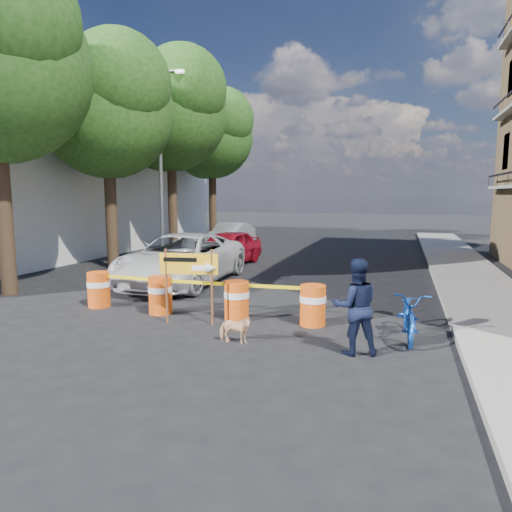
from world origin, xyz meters
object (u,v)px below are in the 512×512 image
Objects in this scene: bicycle at (410,291)px; sedan_red at (227,248)px; detour_sign at (196,270)px; pedestrian at (355,306)px; sedan_silver at (231,235)px; dog at (235,329)px; suv_white at (182,259)px; barrel_far_left at (99,289)px; barrel_far_right at (313,304)px; barrel_mid_right at (237,300)px; barrel_mid_left at (160,294)px.

sedan_red is at bearing 128.18° from bicycle.
bicycle is (4.48, 0.35, -0.26)m from detour_sign.
sedan_silver is at bearing -80.01° from pedestrian.
dog is 6.36m from suv_white.
barrel_far_left is 5.54m from barrel_far_right.
barrel_mid_right is 1.34× the size of dog.
barrel_mid_right is 1.75m from barrel_far_right.
detour_sign is at bearing -31.90° from pedestrian.
barrel_mid_left is at bearing -35.28° from pedestrian.
detour_sign is 8.50m from sedan_red.
barrel_mid_right is 8.16m from sedan_red.
barrel_far_right is 2.69m from detour_sign.
sedan_silver is at bearing 119.95° from bicycle.
barrel_mid_left is at bearing -73.94° from sedan_silver.
pedestrian is at bearing -132.09° from bicycle.
bicycle is at bearing -2.65° from barrel_far_left.
detour_sign is 0.29× the size of suv_white.
sedan_silver is (-1.38, 13.13, 0.20)m from barrel_far_left.
barrel_mid_right is 0.16× the size of suv_white.
barrel_far_right is (3.70, 0.13, 0.00)m from barrel_mid_left.
bicycle is (3.75, -0.26, 0.50)m from barrel_mid_right.
suv_white is at bearing 34.86° from dog.
pedestrian is 0.91× the size of bicycle.
sedan_silver is (-5.71, 14.81, 0.38)m from dog.
barrel_far_right is at bearing -36.42° from dog.
sedan_silver is (-6.92, 13.12, 0.20)m from barrel_far_right.
bicycle reaches higher than barrel_mid_right.
sedan_red is at bearing -68.32° from sedan_silver.
barrel_mid_right is 0.22× the size of sedan_red.
bicycle is 0.48× the size of sedan_silver.
barrel_mid_right is (1.96, 0.02, 0.00)m from barrel_mid_left.
barrel_far_right is 2.10m from bicycle.
barrel_far_right is 0.22× the size of sedan_silver.
barrel_mid_left is 5.74m from bicycle.
detour_sign is 3.65m from pedestrian.
bicycle is 16.17m from sedan_silver.
barrel_mid_left is 0.46× the size of bicycle.
detour_sign is at bearing -60.13° from suv_white.
bicycle reaches higher than suv_white.
detour_sign is 4.51m from bicycle.
suv_white is at bearing -83.86° from sedan_red.
barrel_mid_left is (1.84, -0.11, 0.00)m from barrel_far_left.
detour_sign is at bearing 51.41° from dog.
pedestrian is 2.34m from dog.
barrel_far_right is 1.34× the size of dog.
suv_white is at bearing -75.92° from sedan_silver.
barrel_mid_right is 0.53× the size of detour_sign.
barrel_mid_right is 1.21m from detour_sign.
barrel_mid_left is 3.79m from suv_white.
sedan_silver is at bearing 103.66° from barrel_mid_left.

